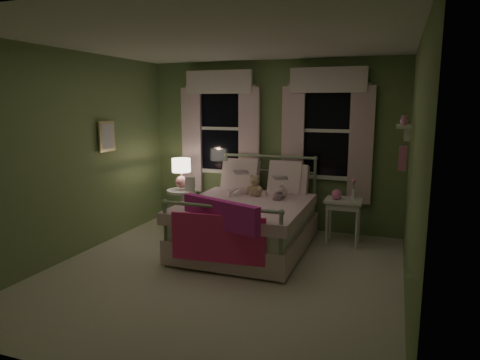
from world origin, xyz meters
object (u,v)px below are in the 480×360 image
at_px(bed, 249,220).
at_px(teddy_bear, 255,187).
at_px(table_lamp, 181,170).
at_px(nightstand_left, 182,205).
at_px(nightstand_right, 344,206).
at_px(child_left, 240,173).
at_px(child_right, 278,177).

distance_m(bed, teddy_bear, 0.49).
relative_size(bed, table_lamp, 4.47).
xyz_separation_m(bed, nightstand_left, (-1.22, 0.38, 0.03)).
distance_m(table_lamp, nightstand_right, 2.44).
bearing_deg(table_lamp, teddy_bear, -5.68).
relative_size(child_left, teddy_bear, 2.48).
bearing_deg(bed, table_lamp, 162.47).
bearing_deg(nightstand_left, child_right, 1.43).
height_order(child_left, table_lamp, child_left).
distance_m(child_left, table_lamp, 0.94).
xyz_separation_m(child_left, teddy_bear, (0.28, -0.16, -0.17)).
height_order(bed, nightstand_right, bed).
height_order(child_right, table_lamp, child_right).
distance_m(bed, nightstand_right, 1.33).
xyz_separation_m(bed, nightstand_right, (1.18, 0.58, 0.17)).
distance_m(bed, child_right, 0.75).
bearing_deg(table_lamp, bed, -17.53).
xyz_separation_m(teddy_bear, nightstand_left, (-1.22, 0.12, -0.37)).
relative_size(bed, nightstand_right, 3.18).
xyz_separation_m(child_left, nightstand_left, (-0.94, -0.04, -0.54)).
bearing_deg(child_left, table_lamp, 3.33).
height_order(nightstand_left, table_lamp, table_lamp).
bearing_deg(nightstand_right, bed, -153.80).
distance_m(child_left, nightstand_right, 1.53).
relative_size(child_left, nightstand_left, 1.20).
xyz_separation_m(child_right, table_lamp, (-1.50, -0.04, 0.02)).
bearing_deg(nightstand_left, table_lamp, -90.00).
bearing_deg(nightstand_left, bed, -17.53).
xyz_separation_m(child_right, nightstand_right, (0.90, 0.16, -0.38)).
bearing_deg(teddy_bear, bed, -90.00).
xyz_separation_m(bed, teddy_bear, (0.00, 0.26, 0.41)).
distance_m(teddy_bear, table_lamp, 1.23).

